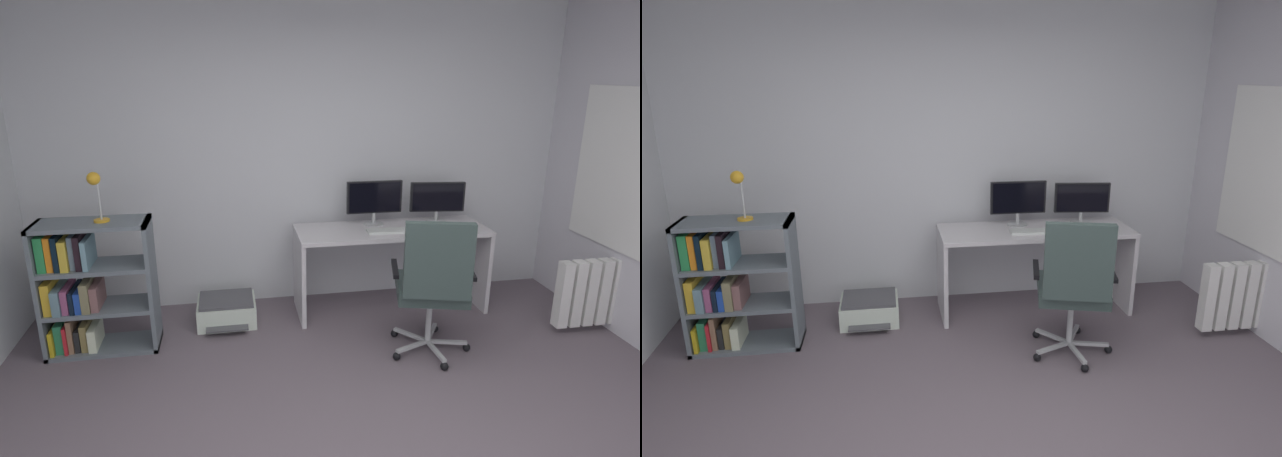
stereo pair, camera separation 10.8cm
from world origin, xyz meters
TOP-DOWN VIEW (x-y plane):
  - wall_back at (0.00, 2.53)m, footprint 4.77×0.10m
  - window_pane at (2.38, 1.39)m, footprint 0.01×1.14m
  - window_frame at (2.37, 1.39)m, footprint 0.02×1.22m
  - desk at (0.70, 2.09)m, footprint 1.66×0.57m
  - monitor_main at (0.58, 2.22)m, footprint 0.49×0.18m
  - monitor_secondary at (1.16, 2.22)m, footprint 0.49×0.18m
  - keyboard at (0.63, 1.98)m, footprint 0.35×0.15m
  - computer_mouse at (0.92, 2.01)m, footprint 0.07×0.11m
  - office_chair at (0.75, 1.22)m, footprint 0.65×0.66m
  - bookshelf at (-1.77, 1.79)m, footprint 0.81×0.34m
  - desk_lamp at (-1.61, 1.79)m, footprint 0.12×0.11m
  - printer at (-0.74, 2.06)m, footprint 0.49×0.50m
  - radiator at (2.29, 1.39)m, footprint 0.78×0.10m

SIDE VIEW (x-z plane):
  - printer at x=-0.74m, z-range 0.00..0.22m
  - radiator at x=2.29m, z-range 0.06..0.62m
  - bookshelf at x=-1.77m, z-range -0.01..1.01m
  - desk at x=0.70m, z-range 0.19..0.95m
  - office_chair at x=0.75m, z-range 0.06..1.16m
  - keyboard at x=0.63m, z-range 0.76..0.78m
  - computer_mouse at x=0.92m, z-range 0.76..0.79m
  - monitor_secondary at x=1.16m, z-range 0.79..1.15m
  - monitor_main at x=0.58m, z-range 0.79..1.19m
  - desk_lamp at x=-1.61m, z-range 1.09..1.45m
  - window_pane at x=2.38m, z-range 0.72..1.92m
  - window_frame at x=2.37m, z-range 0.68..1.96m
  - wall_back at x=0.00m, z-range 0.00..2.69m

